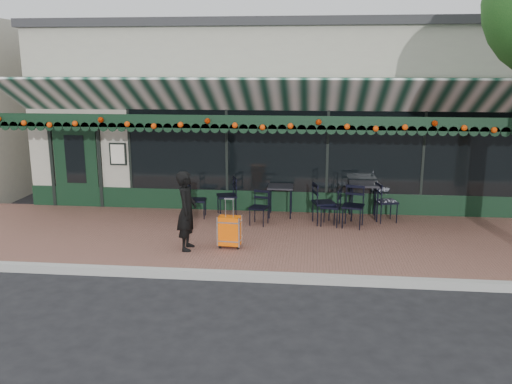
# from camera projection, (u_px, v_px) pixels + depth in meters

# --- Properties ---
(ground) EXTENTS (80.00, 80.00, 0.00)m
(ground) POSITION_uv_depth(u_px,v_px,m) (249.00, 279.00, 9.40)
(ground) COLOR black
(ground) RESTS_ON ground
(sidewalk) EXTENTS (18.00, 4.00, 0.15)m
(sidewalk) POSITION_uv_depth(u_px,v_px,m) (260.00, 239.00, 11.32)
(sidewalk) COLOR brown
(sidewalk) RESTS_ON ground
(curb) EXTENTS (18.00, 0.16, 0.15)m
(curb) POSITION_uv_depth(u_px,v_px,m) (248.00, 276.00, 9.31)
(curb) COLOR #9E9E99
(curb) RESTS_ON ground
(restaurant_building) EXTENTS (12.00, 9.60, 4.50)m
(restaurant_building) POSITION_uv_depth(u_px,v_px,m) (279.00, 111.00, 16.48)
(restaurant_building) COLOR #A8A592
(restaurant_building) RESTS_ON ground
(woman) EXTENTS (0.38, 0.57, 1.53)m
(woman) POSITION_uv_depth(u_px,v_px,m) (187.00, 211.00, 10.31)
(woman) COLOR black
(woman) RESTS_ON sidewalk
(suitcase) EXTENTS (0.44, 0.27, 0.98)m
(suitcase) POSITION_uv_depth(u_px,v_px,m) (230.00, 231.00, 10.50)
(suitcase) COLOR #F55B07
(suitcase) RESTS_ON sidewalk
(cafe_table_a) EXTENTS (0.68, 0.68, 0.84)m
(cafe_table_a) POSITION_uv_depth(u_px,v_px,m) (364.00, 187.00, 12.42)
(cafe_table_a) COLOR black
(cafe_table_a) RESTS_ON sidewalk
(cafe_table_b) EXTENTS (0.59, 0.59, 0.73)m
(cafe_table_b) POSITION_uv_depth(u_px,v_px,m) (281.00, 189.00, 12.64)
(cafe_table_b) COLOR black
(cafe_table_b) RESTS_ON sidewalk
(chair_a_left) EXTENTS (0.51, 0.51, 0.85)m
(chair_a_left) POSITION_uv_depth(u_px,v_px,m) (331.00, 207.00, 11.94)
(chair_a_left) COLOR black
(chair_a_left) RESTS_ON sidewalk
(chair_a_right) EXTENTS (0.55, 0.55, 0.91)m
(chair_a_right) POSITION_uv_depth(u_px,v_px,m) (386.00, 202.00, 12.24)
(chair_a_right) COLOR black
(chair_a_right) RESTS_ON sidewalk
(chair_a_front) EXTENTS (0.55, 0.55, 0.92)m
(chair_a_front) POSITION_uv_depth(u_px,v_px,m) (353.00, 207.00, 11.81)
(chair_a_front) COLOR black
(chair_a_front) RESTS_ON sidewalk
(chair_b_left) EXTENTS (0.57, 0.57, 0.91)m
(chair_b_left) POSITION_uv_depth(u_px,v_px,m) (227.00, 196.00, 12.78)
(chair_b_left) COLOR black
(chair_b_left) RESTS_ON sidewalk
(chair_b_right) EXTENTS (0.58, 0.58, 0.94)m
(chair_b_right) POSITION_uv_depth(u_px,v_px,m) (324.00, 203.00, 12.07)
(chair_b_right) COLOR black
(chair_b_right) RESTS_ON sidewalk
(chair_b_front) EXTENTS (0.47, 0.47, 0.77)m
(chair_b_front) POSITION_uv_depth(u_px,v_px,m) (259.00, 208.00, 12.00)
(chair_b_front) COLOR black
(chair_b_front) RESTS_ON sidewalk
(chair_solo) EXTENTS (0.45, 0.45, 0.82)m
(chair_solo) POSITION_uv_depth(u_px,v_px,m) (197.00, 200.00, 12.57)
(chair_solo) COLOR black
(chair_solo) RESTS_ON sidewalk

